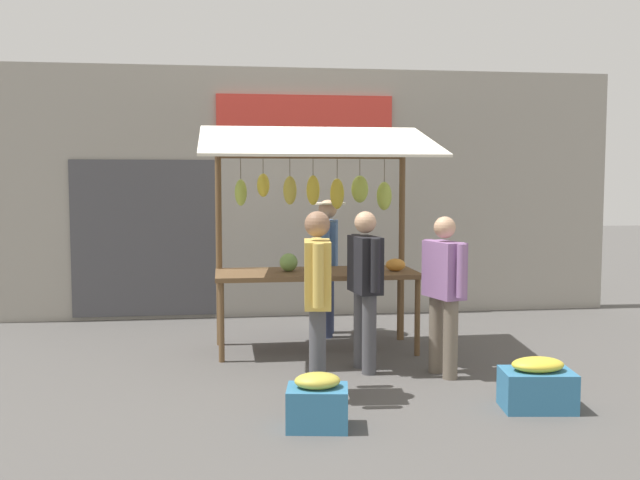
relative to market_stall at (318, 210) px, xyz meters
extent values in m
plane|color=#514F4C|center=(0.02, 0.05, -1.55)|extent=(40.00, 40.00, 0.00)
cube|color=#9E998E|center=(0.02, -2.15, 0.15)|extent=(9.00, 0.25, 3.40)
cube|color=red|center=(-0.09, -2.01, 1.20)|extent=(2.40, 0.06, 0.56)
cube|color=#47474C|center=(2.09, -2.02, -0.45)|extent=(1.90, 0.04, 2.10)
cube|color=brown|center=(0.02, 0.05, -0.70)|extent=(2.20, 0.90, 0.05)
cylinder|color=brown|center=(1.06, 0.44, -1.14)|extent=(0.06, 0.06, 0.83)
cylinder|color=brown|center=(-1.02, 0.44, -1.14)|extent=(0.06, 0.06, 0.83)
cylinder|color=brown|center=(1.06, -0.34, -1.14)|extent=(0.06, 0.06, 0.83)
cylinder|color=brown|center=(-1.02, -0.34, -1.14)|extent=(0.06, 0.06, 0.83)
cylinder|color=brown|center=(1.08, -0.35, -0.38)|extent=(0.07, 0.07, 2.35)
cylinder|color=brown|center=(-1.04, -0.35, -0.38)|extent=(0.07, 0.07, 2.35)
cylinder|color=brown|center=(0.02, -0.35, 0.60)|extent=(2.12, 0.06, 0.06)
cube|color=beige|center=(0.02, 0.20, 0.75)|extent=(2.50, 1.46, 0.39)
cylinder|color=brown|center=(-0.82, -0.32, 0.45)|extent=(0.01, 0.01, 0.29)
ellipsoid|color=#B2CC4C|center=(-0.82, -0.32, 0.14)|extent=(0.23, 0.22, 0.33)
cylinder|color=brown|center=(-0.53, -0.32, 0.49)|extent=(0.01, 0.01, 0.22)
ellipsoid|color=#B2CC4C|center=(-0.53, -0.32, 0.22)|extent=(0.26, 0.27, 0.31)
cylinder|color=brown|center=(-0.27, -0.36, 0.47)|extent=(0.01, 0.01, 0.25)
ellipsoid|color=yellow|center=(-0.27, -0.36, 0.17)|extent=(0.20, 0.18, 0.35)
cylinder|color=brown|center=(0.01, -0.33, 0.49)|extent=(0.01, 0.01, 0.22)
ellipsoid|color=yellow|center=(0.01, -0.33, 0.21)|extent=(0.17, 0.14, 0.34)
cylinder|color=brown|center=(0.28, -0.32, 0.48)|extent=(0.01, 0.01, 0.23)
ellipsoid|color=gold|center=(0.28, -0.32, 0.21)|extent=(0.20, 0.19, 0.32)
cylinder|color=brown|center=(0.58, -0.36, 0.50)|extent=(0.01, 0.01, 0.20)
ellipsoid|color=yellow|center=(0.58, -0.36, 0.27)|extent=(0.18, 0.21, 0.27)
cylinder|color=brown|center=(0.83, -0.34, 0.47)|extent=(0.01, 0.01, 0.26)
ellipsoid|color=#B2CC4C|center=(0.83, -0.34, 0.19)|extent=(0.19, 0.20, 0.30)
ellipsoid|color=orange|center=(-0.84, 0.15, -0.60)|extent=(0.22, 0.15, 0.14)
sphere|color=#729E4C|center=(0.33, 0.01, -0.57)|extent=(0.20, 0.20, 0.20)
cylinder|color=navy|center=(-0.24, -0.83, -1.15)|extent=(0.14, 0.14, 0.81)
cylinder|color=navy|center=(-0.18, -0.57, -1.15)|extent=(0.14, 0.14, 0.81)
cube|color=#476B9E|center=(-0.21, -0.70, -0.45)|extent=(0.32, 0.53, 0.58)
cylinder|color=#476B9E|center=(-0.28, -1.00, -0.43)|extent=(0.09, 0.09, 0.53)
cylinder|color=#476B9E|center=(-0.15, -0.40, -0.43)|extent=(0.09, 0.09, 0.53)
sphere|color=tan|center=(-0.21, -0.70, -0.02)|extent=(0.22, 0.22, 0.22)
cylinder|color=beige|center=(-0.21, -0.70, 0.05)|extent=(0.43, 0.43, 0.02)
cylinder|color=#726656|center=(-1.08, 1.37, -1.17)|extent=(0.14, 0.14, 0.76)
cylinder|color=#726656|center=(-1.02, 1.12, -1.17)|extent=(0.14, 0.14, 0.76)
cube|color=#93669E|center=(-1.05, 1.25, -0.52)|extent=(0.33, 0.50, 0.54)
cylinder|color=#93669E|center=(-1.13, 1.52, -0.50)|extent=(0.09, 0.09, 0.50)
cylinder|color=#93669E|center=(-0.97, 0.97, -0.50)|extent=(0.09, 0.09, 0.50)
sphere|color=tan|center=(-1.05, 1.25, -0.12)|extent=(0.21, 0.21, 0.21)
cylinder|color=#4C4C51|center=(0.26, 1.94, -1.15)|extent=(0.14, 0.14, 0.80)
cylinder|color=#4C4C51|center=(0.23, 1.68, -1.15)|extent=(0.14, 0.14, 0.80)
cube|color=gold|center=(0.25, 1.81, -0.47)|extent=(0.27, 0.50, 0.57)
cylinder|color=gold|center=(0.28, 2.11, -0.45)|extent=(0.09, 0.09, 0.52)
cylinder|color=gold|center=(0.21, 1.51, -0.45)|extent=(0.09, 0.09, 0.52)
sphere|color=#8C664C|center=(0.25, 1.81, -0.04)|extent=(0.22, 0.22, 0.22)
cylinder|color=#4C4C51|center=(-0.35, 1.10, -1.16)|extent=(0.14, 0.14, 0.78)
cylinder|color=#4C4C51|center=(-0.32, 0.84, -1.16)|extent=(0.14, 0.14, 0.78)
cube|color=black|center=(-0.34, 0.97, -0.50)|extent=(0.28, 0.50, 0.55)
cylinder|color=black|center=(-0.38, 1.26, -0.47)|extent=(0.09, 0.09, 0.51)
cylinder|color=black|center=(-0.30, 0.68, -0.47)|extent=(0.09, 0.09, 0.51)
sphere|color=tan|center=(-0.34, 0.97, -0.08)|extent=(0.21, 0.21, 0.21)
cube|color=teal|center=(-1.50, 2.35, -1.39)|extent=(0.62, 0.46, 0.32)
ellipsoid|color=yellow|center=(-1.50, 2.35, -1.18)|extent=(0.44, 0.29, 0.12)
cube|color=teal|center=(0.34, 2.56, -1.39)|extent=(0.51, 0.42, 0.32)
ellipsoid|color=gold|center=(0.34, 2.56, -1.19)|extent=(0.35, 0.27, 0.12)
camera|label=1|loc=(1.04, 7.87, 0.33)|focal=40.65mm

